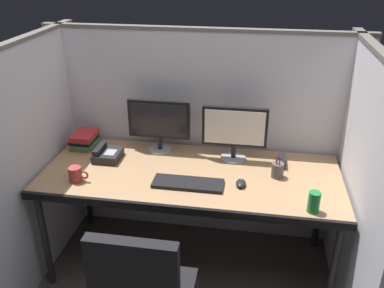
{
  "coord_description": "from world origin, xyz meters",
  "views": [
    {
      "loc": [
        0.38,
        -1.96,
        2.05
      ],
      "look_at": [
        0.0,
        0.35,
        0.92
      ],
      "focal_mm": 38.49,
      "sensor_mm": 36.0,
      "label": 1
    }
  ],
  "objects_px": {
    "book_stack": "(85,139)",
    "soda_can": "(314,202)",
    "pen_cup": "(278,170)",
    "coffee_mug": "(76,174)",
    "red_stapler": "(282,161)",
    "desk": "(190,180)",
    "monitor_right": "(235,130)",
    "computer_mouse": "(241,183)",
    "keyboard_main": "(188,183)",
    "monitor_left": "(159,122)",
    "desk_phone": "(107,155)"
  },
  "relations": [
    {
      "from": "computer_mouse",
      "to": "desk_phone",
      "type": "height_order",
      "value": "desk_phone"
    },
    {
      "from": "pen_cup",
      "to": "coffee_mug",
      "type": "height_order",
      "value": "pen_cup"
    },
    {
      "from": "monitor_right",
      "to": "computer_mouse",
      "type": "bearing_deg",
      "value": -78.08
    },
    {
      "from": "pen_cup",
      "to": "book_stack",
      "type": "bearing_deg",
      "value": 170.94
    },
    {
      "from": "red_stapler",
      "to": "desk",
      "type": "bearing_deg",
      "value": -159.23
    },
    {
      "from": "desk",
      "to": "keyboard_main",
      "type": "bearing_deg",
      "value": -86.33
    },
    {
      "from": "book_stack",
      "to": "coffee_mug",
      "type": "bearing_deg",
      "value": -73.79
    },
    {
      "from": "desk",
      "to": "monitor_right",
      "type": "bearing_deg",
      "value": 43.85
    },
    {
      "from": "desk_phone",
      "to": "coffee_mug",
      "type": "relative_size",
      "value": 1.51
    },
    {
      "from": "desk",
      "to": "desk_phone",
      "type": "height_order",
      "value": "desk_phone"
    },
    {
      "from": "soda_can",
      "to": "book_stack",
      "type": "relative_size",
      "value": 0.55
    },
    {
      "from": "soda_can",
      "to": "red_stapler",
      "type": "distance_m",
      "value": 0.54
    },
    {
      "from": "desk",
      "to": "monitor_left",
      "type": "distance_m",
      "value": 0.48
    },
    {
      "from": "pen_cup",
      "to": "book_stack",
      "type": "distance_m",
      "value": 1.38
    },
    {
      "from": "red_stapler",
      "to": "monitor_left",
      "type": "bearing_deg",
      "value": 175.18
    },
    {
      "from": "computer_mouse",
      "to": "soda_can",
      "type": "height_order",
      "value": "soda_can"
    },
    {
      "from": "red_stapler",
      "to": "desk_phone",
      "type": "relative_size",
      "value": 0.79
    },
    {
      "from": "red_stapler",
      "to": "coffee_mug",
      "type": "relative_size",
      "value": 1.19
    },
    {
      "from": "desk_phone",
      "to": "pen_cup",
      "type": "bearing_deg",
      "value": -2.87
    },
    {
      "from": "monitor_right",
      "to": "computer_mouse",
      "type": "height_order",
      "value": "monitor_right"
    },
    {
      "from": "monitor_left",
      "to": "desk_phone",
      "type": "height_order",
      "value": "monitor_left"
    },
    {
      "from": "monitor_left",
      "to": "coffee_mug",
      "type": "xyz_separation_m",
      "value": [
        -0.41,
        -0.5,
        -0.17
      ]
    },
    {
      "from": "red_stapler",
      "to": "book_stack",
      "type": "bearing_deg",
      "value": 178.1
    },
    {
      "from": "book_stack",
      "to": "monitor_right",
      "type": "bearing_deg",
      "value": -1.12
    },
    {
      "from": "keyboard_main",
      "to": "coffee_mug",
      "type": "relative_size",
      "value": 3.41
    },
    {
      "from": "monitor_left",
      "to": "red_stapler",
      "type": "bearing_deg",
      "value": -4.82
    },
    {
      "from": "book_stack",
      "to": "desk",
      "type": "bearing_deg",
      "value": -17.99
    },
    {
      "from": "book_stack",
      "to": "soda_can",
      "type": "bearing_deg",
      "value": -20.07
    },
    {
      "from": "red_stapler",
      "to": "desk_phone",
      "type": "height_order",
      "value": "desk_phone"
    },
    {
      "from": "desk",
      "to": "desk_phone",
      "type": "bearing_deg",
      "value": 169.94
    },
    {
      "from": "monitor_left",
      "to": "computer_mouse",
      "type": "xyz_separation_m",
      "value": [
        0.59,
        -0.39,
        -0.2
      ]
    },
    {
      "from": "pen_cup",
      "to": "red_stapler",
      "type": "distance_m",
      "value": 0.18
    },
    {
      "from": "desk",
      "to": "keyboard_main",
      "type": "xyz_separation_m",
      "value": [
        0.01,
        -0.14,
        0.06
      ]
    },
    {
      "from": "computer_mouse",
      "to": "soda_can",
      "type": "distance_m",
      "value": 0.45
    },
    {
      "from": "keyboard_main",
      "to": "soda_can",
      "type": "bearing_deg",
      "value": -12.51
    },
    {
      "from": "coffee_mug",
      "to": "book_stack",
      "type": "bearing_deg",
      "value": 106.21
    },
    {
      "from": "red_stapler",
      "to": "coffee_mug",
      "type": "height_order",
      "value": "coffee_mug"
    },
    {
      "from": "computer_mouse",
      "to": "pen_cup",
      "type": "relative_size",
      "value": 0.59
    },
    {
      "from": "monitor_right",
      "to": "pen_cup",
      "type": "height_order",
      "value": "monitor_right"
    },
    {
      "from": "pen_cup",
      "to": "coffee_mug",
      "type": "bearing_deg",
      "value": -168.29
    },
    {
      "from": "pen_cup",
      "to": "keyboard_main",
      "type": "bearing_deg",
      "value": -160.63
    },
    {
      "from": "monitor_right",
      "to": "desk_phone",
      "type": "bearing_deg",
      "value": -170.68
    },
    {
      "from": "keyboard_main",
      "to": "book_stack",
      "type": "relative_size",
      "value": 1.94
    },
    {
      "from": "coffee_mug",
      "to": "red_stapler",
      "type": "bearing_deg",
      "value": 18.65
    },
    {
      "from": "monitor_right",
      "to": "book_stack",
      "type": "xyz_separation_m",
      "value": [
        -1.07,
        0.02,
        -0.16
      ]
    },
    {
      "from": "coffee_mug",
      "to": "pen_cup",
      "type": "bearing_deg",
      "value": 11.71
    },
    {
      "from": "computer_mouse",
      "to": "coffee_mug",
      "type": "xyz_separation_m",
      "value": [
        -1.01,
        -0.11,
        0.03
      ]
    },
    {
      "from": "monitor_left",
      "to": "soda_can",
      "type": "bearing_deg",
      "value": -30.62
    },
    {
      "from": "monitor_right",
      "to": "coffee_mug",
      "type": "height_order",
      "value": "monitor_right"
    },
    {
      "from": "monitor_left",
      "to": "coffee_mug",
      "type": "bearing_deg",
      "value": -129.76
    }
  ]
}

